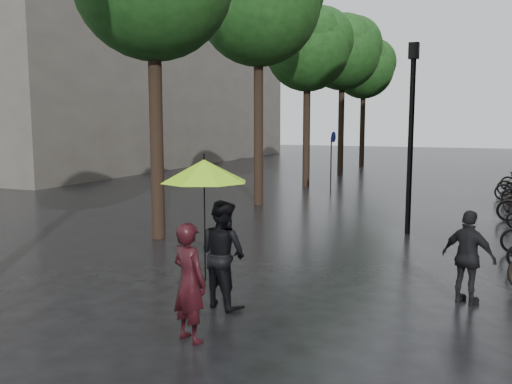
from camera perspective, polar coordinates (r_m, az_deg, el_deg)
The scene contains 8 objects.
bg_building at distance 41.04m, azimuth -15.80°, elevation 12.93°, with size 16.00×30.00×14.00m, color #47423D.
street_trees at distance 21.60m, azimuth 3.08°, elevation 16.69°, with size 4.33×34.03×8.91m.
person_burgundy at distance 7.15m, azimuth -7.04°, elevation -9.39°, with size 0.57×0.38×1.57m, color black.
person_black at distance 8.38m, azimuth -3.51°, elevation -6.50°, with size 0.81×0.63×1.67m, color black.
lime_umbrella at distance 7.48m, azimuth -5.50°, elevation 2.23°, with size 1.23×1.23×1.80m.
pedestrian_walking at distance 9.15m, azimuth 21.47°, elevation -6.41°, with size 0.87×0.36×1.48m, color black.
lamp_post at distance 14.17m, azimuth 16.04°, elevation 7.33°, with size 0.25×0.25×4.77m.
cycle_sign at distance 22.91m, azimuth 8.02°, elevation 4.24°, with size 0.13×0.44×2.44m.
Camera 1 is at (3.13, -4.18, 2.84)m, focal length 38.00 mm.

